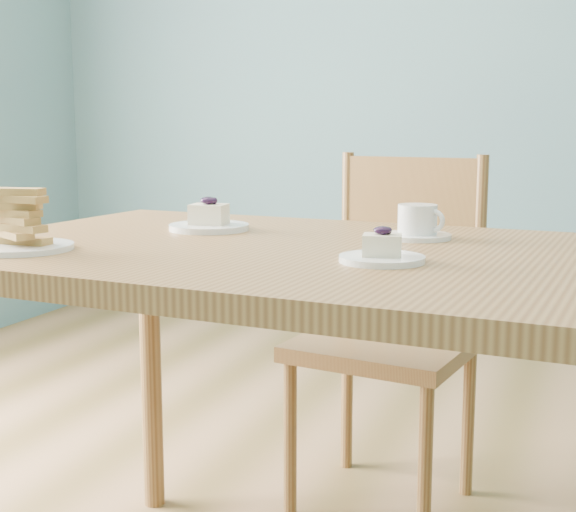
% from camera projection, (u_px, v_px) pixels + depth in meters
% --- Properties ---
extents(dining_table, '(1.62, 1.00, 0.84)m').
position_uv_depth(dining_table, '(342.00, 292.00, 1.54)').
color(dining_table, brown).
rests_on(dining_table, ground).
extents(dining_chair, '(0.51, 0.49, 0.99)m').
position_uv_depth(dining_chair, '(390.00, 328.00, 2.26)').
color(dining_chair, brown).
rests_on(dining_chair, ground).
extents(cheesecake_plate_near, '(0.15, 0.15, 0.06)m').
position_uv_depth(cheesecake_plate_near, '(382.00, 253.00, 1.38)').
color(cheesecake_plate_near, silver).
rests_on(cheesecake_plate_near, dining_table).
extents(cheesecake_plate_far, '(0.18, 0.18, 0.08)m').
position_uv_depth(cheesecake_plate_far, '(209.00, 222.00, 1.81)').
color(cheesecake_plate_far, silver).
rests_on(cheesecake_plate_far, dining_table).
extents(coffee_cup, '(0.14, 0.14, 0.07)m').
position_uv_depth(coffee_cup, '(418.00, 224.00, 1.67)').
color(coffee_cup, silver).
rests_on(coffee_cup, dining_table).
extents(biscotti_plate, '(0.20, 0.20, 0.12)m').
position_uv_depth(biscotti_plate, '(20.00, 229.00, 1.51)').
color(biscotti_plate, silver).
rests_on(biscotti_plate, dining_table).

